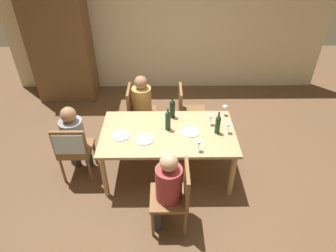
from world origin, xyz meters
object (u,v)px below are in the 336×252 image
at_px(person_man_bearded, 74,136).
at_px(wine_bottle_tall_green, 168,120).
at_px(chair_near, 176,193).
at_px(chair_far_right, 187,109).
at_px(person_woman_host, 167,187).
at_px(dinner_plate_guest_left, 190,132).
at_px(chair_left_end, 72,147).
at_px(dinner_plate_host, 121,135).
at_px(armoire_cabinet, 61,45).
at_px(wine_glass_near_left, 211,118).
at_px(dinner_plate_guest_right, 145,139).
at_px(wine_glass_centre, 225,108).
at_px(wine_bottle_short_olive, 172,108).
at_px(wine_glass_far, 199,144).
at_px(dining_table, 168,137).
at_px(wine_bottle_dark_red, 218,124).
at_px(person_man_guest, 144,103).
at_px(wine_glass_near_right, 228,126).
at_px(chair_far_left, 137,109).

distance_m(person_man_bearded, wine_bottle_tall_green, 1.31).
distance_m(chair_near, chair_far_right, 1.79).
bearing_deg(wine_bottle_tall_green, person_woman_host, -91.62).
bearing_deg(dinner_plate_guest_left, chair_left_end, -175.79).
relative_size(chair_near, dinner_plate_host, 3.80).
bearing_deg(armoire_cabinet, chair_near, -56.31).
bearing_deg(wine_bottle_tall_green, wine_glass_near_left, 10.52).
distance_m(person_woman_host, wine_bottle_tall_green, 0.98).
height_order(wine_bottle_tall_green, dinner_plate_guest_right, wine_bottle_tall_green).
bearing_deg(wine_glass_centre, dinner_plate_guest_left, -141.27).
relative_size(chair_far_right, dinner_plate_guest_left, 3.65).
relative_size(chair_far_right, wine_glass_centre, 6.17).
xyz_separation_m(wine_bottle_short_olive, dinner_plate_guest_left, (0.24, -0.37, -0.14)).
xyz_separation_m(chair_near, wine_glass_near_left, (0.50, 1.06, 0.32)).
bearing_deg(person_woman_host, wine_glass_near_left, -30.20).
xyz_separation_m(chair_near, dinner_plate_guest_left, (0.22, 0.88, 0.22)).
distance_m(wine_glass_far, dinner_plate_guest_right, 0.73).
distance_m(wine_glass_near_left, dinner_plate_guest_right, 0.96).
height_order(armoire_cabinet, chair_left_end, armoire_cabinet).
relative_size(chair_left_end, wine_glass_centre, 6.17).
bearing_deg(chair_left_end, wine_bottle_short_olive, 19.64).
height_order(dining_table, chair_near, chair_near).
bearing_deg(dining_table, wine_glass_near_left, 16.33).
xyz_separation_m(chair_near, wine_bottle_dark_red, (0.57, 0.87, 0.36)).
xyz_separation_m(dining_table, dinner_plate_host, (-0.62, -0.08, 0.09)).
distance_m(dining_table, chair_near, 0.90).
bearing_deg(person_man_guest, dining_table, 23.36).
distance_m(dinner_plate_host, dinner_plate_guest_left, 0.93).
height_order(chair_left_end, wine_glass_near_right, chair_left_end).
xyz_separation_m(person_man_bearded, dinner_plate_host, (0.67, -0.10, 0.09)).
relative_size(person_woman_host, wine_glass_centre, 7.55).
xyz_separation_m(wine_glass_near_right, dinner_plate_host, (-1.43, -0.06, -0.10)).
distance_m(chair_far_left, wine_glass_centre, 1.44).
relative_size(wine_bottle_tall_green, dinner_plate_guest_right, 1.33).
bearing_deg(chair_far_right, chair_far_left, -90.00).
bearing_deg(chair_far_right, dinner_plate_guest_left, -1.18).
distance_m(chair_far_left, wine_bottle_dark_red, 1.51).
bearing_deg(wine_bottle_short_olive, person_man_bearded, -166.16).
distance_m(dining_table, wine_glass_far, 0.57).
distance_m(wine_bottle_tall_green, wine_bottle_short_olive, 0.30).
distance_m(chair_far_right, dinner_plate_host, 1.37).
distance_m(wine_glass_centre, dinner_plate_host, 1.53).
relative_size(person_man_bearded, wine_bottle_short_olive, 3.45).
relative_size(chair_left_end, wine_glass_near_left, 6.17).
distance_m(wine_bottle_short_olive, dinner_plate_guest_right, 0.65).
distance_m(person_man_guest, wine_bottle_short_olive, 0.73).
relative_size(wine_glass_far, dinner_plate_guest_left, 0.59).
bearing_deg(dinner_plate_guest_right, dinner_plate_guest_left, 13.82).
bearing_deg(person_woman_host, person_man_guest, 11.39).
xyz_separation_m(wine_glass_far, dinner_plate_host, (-1.00, 0.31, -0.10)).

